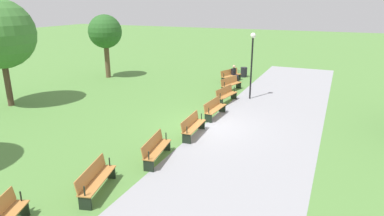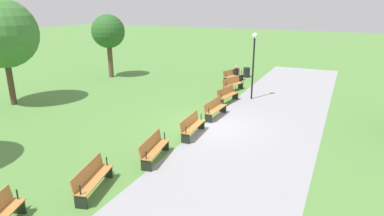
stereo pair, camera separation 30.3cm
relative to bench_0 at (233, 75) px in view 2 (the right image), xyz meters
name	(u,v)px [view 2 (the right image)]	position (x,y,z in m)	size (l,w,h in m)	color
ground_plane	(206,126)	(9.55, 1.82, -0.48)	(120.00, 120.00, 0.00)	#54843D
path_paving	(257,134)	(9.55, 4.32, -0.48)	(34.27, 5.32, 0.01)	#939399
bench_0	(233,75)	(0.00, 0.00, 0.00)	(1.99, 1.13, 0.89)	#B27538
bench_1	(233,84)	(2.66, 0.85, 0.00)	(2.00, 0.96, 0.89)	#B27538
bench_2	(227,95)	(5.38, 1.42, 0.00)	(1.99, 0.77, 0.89)	#B27538
bench_3	(215,108)	(8.16, 1.71, 0.00)	(1.97, 0.57, 0.89)	#B27538
bench_4	(192,125)	(10.95, 1.71, 0.00)	(1.97, 0.57, 0.89)	#B27538
bench_5	(154,148)	(13.72, 1.42, 0.00)	(1.99, 0.77, 0.89)	#B27538
bench_6	(92,178)	(16.45, 0.85, 0.00)	(2.00, 0.96, 0.89)	#B27538
person_seated	(237,73)	(-0.23, 0.24, 0.16)	(0.47, 0.59, 1.20)	black
tree_0	(108,32)	(2.52, -9.27, 3.02)	(2.53, 2.53, 4.82)	brown
tree_2	(2,34)	(10.98, -9.70, 3.56)	(3.77, 3.77, 5.94)	#4C3828
lamp_post	(254,54)	(4.03, 2.53, 2.30)	(0.32, 0.32, 3.98)	black
trash_bin	(247,72)	(-1.91, 0.50, -0.10)	(0.52, 0.52, 0.76)	black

